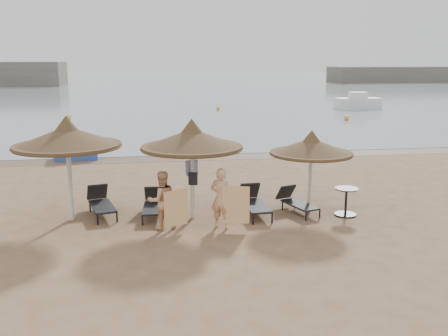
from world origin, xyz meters
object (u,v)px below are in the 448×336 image
at_px(lounger_near_left, 153,204).
at_px(person_right, 221,193).
at_px(lounger_near_right, 254,201).
at_px(pedal_boat, 76,152).
at_px(side_table, 346,202).
at_px(lounger_far_left, 101,202).
at_px(lounger_far_right, 296,201).
at_px(person_left, 162,196).
at_px(palapa_right, 311,147).
at_px(palapa_left, 67,137).
at_px(palapa_center, 192,139).

distance_m(lounger_near_left, person_right, 2.38).
height_order(lounger_near_left, lounger_near_right, lounger_near_right).
bearing_deg(lounger_near_left, lounger_near_right, -1.76).
bearing_deg(pedal_boat, person_right, -67.82).
bearing_deg(side_table, lounger_far_left, 169.93).
relative_size(lounger_far_right, person_left, 0.91).
xyz_separation_m(lounger_far_right, pedal_boat, (-7.53, 9.29, 0.00)).
height_order(palapa_right, side_table, palapa_right).
relative_size(palapa_left, lounger_near_left, 1.74).
bearing_deg(palapa_center, palapa_right, 2.54).
bearing_deg(person_left, lounger_far_right, 178.90).
xyz_separation_m(palapa_right, side_table, (0.90, -0.62, -1.56)).
bearing_deg(pedal_boat, lounger_far_left, -82.15).
xyz_separation_m(palapa_left, palapa_right, (6.94, -0.24, -0.41)).
bearing_deg(lounger_near_right, lounger_far_left, 169.56).
bearing_deg(lounger_near_left, palapa_left, -174.88).
bearing_deg(lounger_far_left, palapa_left, -167.54).
bearing_deg(lounger_near_right, person_left, -162.65).
height_order(palapa_left, lounger_near_left, palapa_left).
distance_m(person_right, pedal_boat, 11.63).
xyz_separation_m(lounger_near_left, person_right, (1.79, -1.44, 0.63)).
relative_size(palapa_left, lounger_far_left, 1.60).
bearing_deg(palapa_left, lounger_far_right, -2.39).
relative_size(palapa_right, lounger_far_left, 1.32).
bearing_deg(person_left, person_right, 159.13).
height_order(lounger_near_left, pedal_boat, pedal_boat).
height_order(lounger_far_right, pedal_boat, pedal_boat).
distance_m(person_left, person_right, 1.59).
distance_m(lounger_near_right, person_right, 1.72).
height_order(lounger_far_right, side_table, side_table).
height_order(palapa_left, lounger_far_left, palapa_left).
relative_size(lounger_near_right, person_left, 1.00).
height_order(palapa_left, palapa_right, palapa_left).
bearing_deg(lounger_near_right, pedal_boat, 121.95).
bearing_deg(person_left, palapa_center, -152.03).
relative_size(palapa_center, person_left, 1.57).
bearing_deg(lounger_near_right, lounger_far_right, -2.11).
distance_m(palapa_right, lounger_near_left, 4.93).
distance_m(palapa_right, lounger_far_left, 6.40).
xyz_separation_m(palapa_left, palapa_center, (3.41, -0.40, -0.08)).
distance_m(palapa_left, lounger_near_right, 5.60).
bearing_deg(palapa_right, lounger_near_right, -179.12).
distance_m(palapa_right, side_table, 1.91).
distance_m(lounger_near_left, lounger_near_right, 2.95).
relative_size(lounger_far_left, person_left, 1.01).
bearing_deg(side_table, person_left, -176.12).
bearing_deg(lounger_far_left, lounger_near_right, -22.77).
distance_m(side_table, pedal_boat, 13.28).
relative_size(lounger_near_left, person_left, 0.93).
bearing_deg(palapa_center, palapa_left, 173.31).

